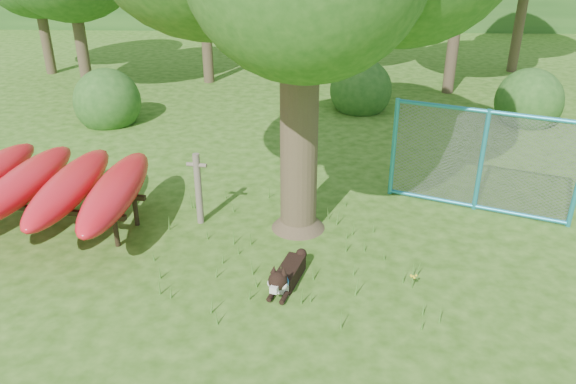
{
  "coord_description": "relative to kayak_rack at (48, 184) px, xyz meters",
  "views": [
    {
      "loc": [
        0.55,
        -7.13,
        5.02
      ],
      "look_at": [
        0.2,
        1.2,
        1.0
      ],
      "focal_mm": 35.0,
      "sensor_mm": 36.0,
      "label": 1
    }
  ],
  "objects": [
    {
      "name": "kayak_rack",
      "position": [
        0.0,
        0.0,
        0.0
      ],
      "size": [
        3.5,
        3.7,
        1.13
      ],
      "rotation": [
        0.0,
        0.0,
        -0.16
      ],
      "color": "black",
      "rests_on": "ground"
    },
    {
      "name": "shrub_mid",
      "position": [
        6.05,
        7.38,
        -0.86
      ],
      "size": [
        1.8,
        1.8,
        1.8
      ],
      "primitive_type": "sphere",
      "color": "#224F19",
      "rests_on": "ground"
    },
    {
      "name": "shrub_right",
      "position": [
        10.55,
        6.38,
        -0.86
      ],
      "size": [
        1.8,
        1.8,
        1.8
      ],
      "primitive_type": "sphere",
      "color": "#224F19",
      "rests_on": "ground"
    },
    {
      "name": "wooden_post",
      "position": [
        2.6,
        0.3,
        -0.14
      ],
      "size": [
        0.37,
        0.14,
        1.36
      ],
      "rotation": [
        0.0,
        0.0,
        -0.16
      ],
      "color": "#63584A",
      "rests_on": "ground"
    },
    {
      "name": "fence_section",
      "position": [
        7.8,
        1.06,
        0.14
      ],
      "size": [
        3.21,
        1.37,
        3.33
      ],
      "rotation": [
        0.0,
        0.0,
        -0.38
      ],
      "color": "#2897BC",
      "rests_on": "ground"
    },
    {
      "name": "shrub_left",
      "position": [
        -0.95,
        5.88,
        -0.86
      ],
      "size": [
        1.8,
        1.8,
        1.8
      ],
      "primitive_type": "sphere",
      "color": "#224F19",
      "rests_on": "ground"
    },
    {
      "name": "wildflower_clump",
      "position": [
        6.19,
        -1.64,
        -0.67
      ],
      "size": [
        0.11,
        0.11,
        0.24
      ],
      "rotation": [
        0.0,
        0.0,
        -0.23
      ],
      "color": "#477B28",
      "rests_on": "ground"
    },
    {
      "name": "husky_dog",
      "position": [
        4.27,
        -1.68,
        -0.67
      ],
      "size": [
        0.58,
        1.19,
        0.55
      ],
      "rotation": [
        0.0,
        0.0,
        -0.29
      ],
      "color": "black",
      "rests_on": "ground"
    },
    {
      "name": "ground",
      "position": [
        4.05,
        -1.62,
        -0.86
      ],
      "size": [
        80.0,
        80.0,
        0.0
      ],
      "primitive_type": "plane",
      "color": "#274F0F",
      "rests_on": "ground"
    }
  ]
}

